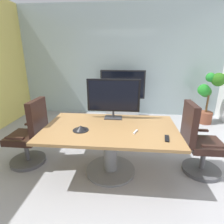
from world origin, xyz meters
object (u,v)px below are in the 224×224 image
at_px(conference_table, 110,139).
at_px(remote_control, 167,138).
at_px(office_chair_left, 30,138).
at_px(tv_monitor, 113,97).
at_px(wall_display_unit, 122,102).
at_px(conference_phone, 81,128).
at_px(office_chair_right, 199,145).
at_px(potted_plant, 209,93).

bearing_deg(conference_table, remote_control, -22.13).
relative_size(office_chair_left, tv_monitor, 1.30).
relative_size(wall_display_unit, conference_phone, 5.95).
xyz_separation_m(wall_display_unit, remote_control, (0.65, -2.79, 0.30)).
distance_m(conference_table, conference_phone, 0.48).
xyz_separation_m(office_chair_right, tv_monitor, (-1.29, 0.29, 0.64)).
bearing_deg(conference_phone, conference_table, 19.35).
bearing_deg(conference_table, office_chair_right, 4.78).
bearing_deg(conference_table, wall_display_unit, 88.09).
height_order(office_chair_right, conference_phone, office_chair_right).
bearing_deg(potted_plant, conference_table, -135.58).
bearing_deg(wall_display_unit, remote_control, -76.81).
distance_m(potted_plant, conference_phone, 3.52).
bearing_deg(conference_phone, remote_control, -8.00).
relative_size(office_chair_left, remote_control, 6.41).
relative_size(office_chair_right, conference_phone, 4.95).
bearing_deg(office_chair_left, tv_monitor, 103.40).
xyz_separation_m(office_chair_right, wall_display_unit, (-1.22, 2.38, -0.01)).
distance_m(conference_table, office_chair_right, 1.31).
height_order(office_chair_right, potted_plant, potted_plant).
relative_size(conference_table, office_chair_right, 1.74).
relative_size(conference_table, remote_control, 11.19).
height_order(office_chair_left, potted_plant, potted_plant).
bearing_deg(remote_control, office_chair_right, 45.09).
bearing_deg(office_chair_right, potted_plant, -23.77).
bearing_deg(potted_plant, remote_control, -121.06).
relative_size(office_chair_right, potted_plant, 0.83).
height_order(conference_table, office_chair_right, office_chair_right).
bearing_deg(potted_plant, office_chair_left, -149.33).
bearing_deg(conference_phone, wall_display_unit, 79.62).
height_order(tv_monitor, potted_plant, tv_monitor).
xyz_separation_m(conference_table, office_chair_left, (-1.30, 0.09, -0.09)).
height_order(office_chair_right, wall_display_unit, wall_display_unit).
distance_m(office_chair_right, tv_monitor, 1.47).
bearing_deg(tv_monitor, remote_control, -43.67).
distance_m(office_chair_right, remote_control, 0.75).
height_order(tv_monitor, remote_control, tv_monitor).
relative_size(conference_table, tv_monitor, 2.26).
bearing_deg(tv_monitor, office_chair_left, -167.05).
distance_m(conference_table, potted_plant, 3.15).
xyz_separation_m(tv_monitor, conference_phone, (-0.41, -0.54, -0.33)).
bearing_deg(tv_monitor, potted_plant, 38.88).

